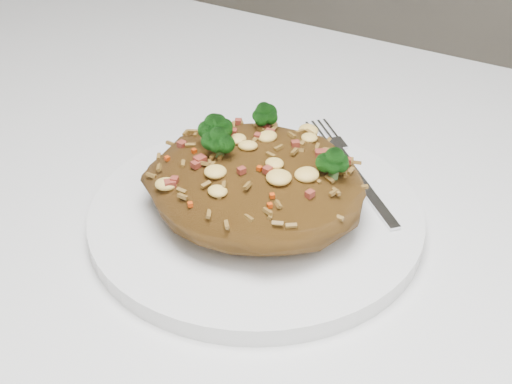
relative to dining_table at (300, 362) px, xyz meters
The scene contains 4 objects.
dining_table is the anchor object (origin of this frame).
plate 0.12m from the dining_table, 150.40° to the left, with size 0.25×0.25×0.01m, color white.
fried_rice 0.15m from the dining_table, 150.37° to the left, with size 0.16×0.15×0.07m.
fork 0.15m from the dining_table, 95.40° to the left, with size 0.13×0.12×0.00m.
Camera 1 is at (0.15, -0.34, 1.08)m, focal length 50.00 mm.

